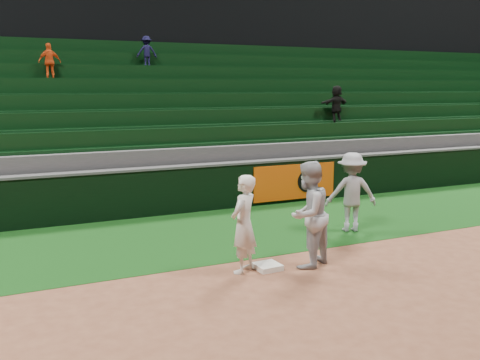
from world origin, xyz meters
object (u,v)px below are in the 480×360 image
at_px(first_base, 267,267).
at_px(base_coach, 351,192).
at_px(baserunner, 308,214).
at_px(first_baseman, 244,224).

xyz_separation_m(first_base, base_coach, (2.93, 1.52, 0.86)).
height_order(baserunner, base_coach, baserunner).
xyz_separation_m(first_baseman, baserunner, (1.20, -0.20, 0.10)).
bearing_deg(baserunner, first_baseman, -37.49).
xyz_separation_m(first_base, baserunner, (0.75, -0.14, 0.93)).
bearing_deg(first_baseman, first_base, 135.43).
bearing_deg(first_base, first_baseman, 173.09).
distance_m(first_baseman, baserunner, 1.22).
bearing_deg(base_coach, first_base, 48.14).
bearing_deg(base_coach, first_baseman, 44.13).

